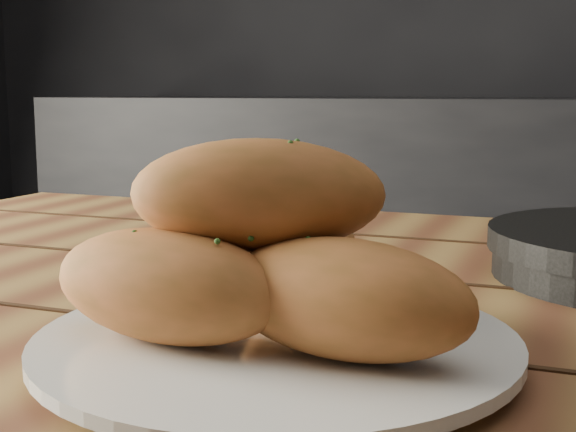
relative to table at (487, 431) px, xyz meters
The scene contains 3 objects.
table is the anchor object (origin of this frame).
plate 0.21m from the table, 127.85° to the right, with size 0.30×0.30×0.02m.
bread_rolls 0.25m from the table, 128.56° to the right, with size 0.28×0.22×0.12m.
Camera 1 is at (-0.02, -0.31, 0.92)m, focal length 50.00 mm.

